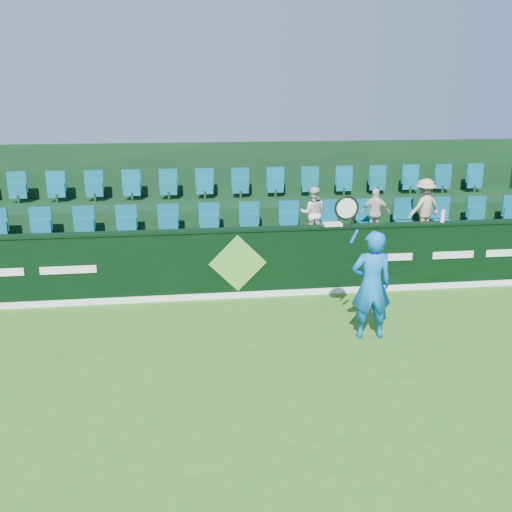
{
  "coord_description": "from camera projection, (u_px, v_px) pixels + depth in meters",
  "views": [
    {
      "loc": [
        -1.03,
        -6.35,
        3.84
      ],
      "look_at": [
        0.2,
        2.8,
        1.15
      ],
      "focal_mm": 40.0,
      "sensor_mm": 36.0,
      "label": 1
    }
  ],
  "objects": [
    {
      "name": "ground",
      "position": [
        269.0,
        404.0,
        7.25
      ],
      "size": [
        60.0,
        60.0,
        0.0
      ],
      "primitive_type": "plane",
      "color": "#2C6417",
      "rests_on": "ground"
    },
    {
      "name": "sponsor_hoarding",
      "position": [
        237.0,
        263.0,
        10.86
      ],
      "size": [
        16.0,
        0.25,
        1.35
      ],
      "color": "black",
      "rests_on": "ground"
    },
    {
      "name": "stand_tier_front",
      "position": [
        232.0,
        260.0,
        11.99
      ],
      "size": [
        16.0,
        2.0,
        0.8
      ],
      "primitive_type": "cube",
      "color": "black",
      "rests_on": "ground"
    },
    {
      "name": "stand_tier_back",
      "position": [
        225.0,
        228.0,
        13.73
      ],
      "size": [
        16.0,
        1.8,
        1.3
      ],
      "primitive_type": "cube",
      "color": "black",
      "rests_on": "ground"
    },
    {
      "name": "stand_rear",
      "position": [
        223.0,
        201.0,
        13.99
      ],
      "size": [
        16.0,
        4.1,
        2.6
      ],
      "color": "black",
      "rests_on": "ground"
    },
    {
      "name": "seat_row_front",
      "position": [
        230.0,
        224.0,
        12.17
      ],
      "size": [
        13.5,
        0.5,
        0.6
      ],
      "primitive_type": "cube",
      "color": "#0A566E",
      "rests_on": "stand_tier_front"
    },
    {
      "name": "seat_row_back",
      "position": [
        223.0,
        187.0,
        13.75
      ],
      "size": [
        13.5,
        0.5,
        0.6
      ],
      "primitive_type": "cube",
      "color": "#0A566E",
      "rests_on": "stand_tier_back"
    },
    {
      "name": "tennis_player",
      "position": [
        371.0,
        284.0,
        8.99
      ],
      "size": [
        1.08,
        0.46,
        2.41
      ],
      "color": "blue",
      "rests_on": "ground"
    },
    {
      "name": "spectator_left",
      "position": [
        313.0,
        213.0,
        11.96
      ],
      "size": [
        0.61,
        0.51,
        1.12
      ],
      "primitive_type": "imported",
      "rotation": [
        0.0,
        0.0,
        2.96
      ],
      "color": "silver",
      "rests_on": "stand_tier_front"
    },
    {
      "name": "spectator_middle",
      "position": [
        375.0,
        213.0,
        12.14
      ],
      "size": [
        0.66,
        0.37,
        1.06
      ],
      "primitive_type": "imported",
      "rotation": [
        0.0,
        0.0,
        2.95
      ],
      "color": "beige",
      "rests_on": "stand_tier_front"
    },
    {
      "name": "spectator_right",
      "position": [
        424.0,
        207.0,
        12.26
      ],
      "size": [
        0.9,
        0.7,
        1.23
      ],
      "primitive_type": "imported",
      "rotation": [
        0.0,
        0.0,
        3.49
      ],
      "color": "tan",
      "rests_on": "stand_tier_front"
    },
    {
      "name": "towel",
      "position": [
        332.0,
        224.0,
        10.91
      ],
      "size": [
        0.35,
        0.22,
        0.05
      ],
      "primitive_type": "cube",
      "color": "white",
      "rests_on": "sponsor_hoarding"
    },
    {
      "name": "drinks_bottle",
      "position": [
        443.0,
        216.0,
        11.16
      ],
      "size": [
        0.08,
        0.08,
        0.24
      ],
      "primitive_type": "cylinder",
      "color": "white",
      "rests_on": "sponsor_hoarding"
    }
  ]
}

